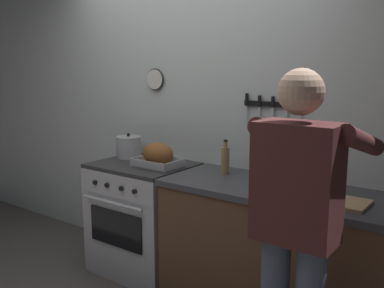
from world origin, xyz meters
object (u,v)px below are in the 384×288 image
at_px(person_cook, 297,221).
at_px(bottle_soy_sauce, 311,171).
at_px(bottle_dish_soap, 298,175).
at_px(stock_pot, 129,147).
at_px(stove, 144,217).
at_px(cutting_board, 335,201).
at_px(bottle_vinegar, 225,160).
at_px(roasting_pan, 158,156).

distance_m(person_cook, bottle_soy_sauce, 0.90).
bearing_deg(bottle_dish_soap, stock_pot, 177.85).
distance_m(stove, cutting_board, 1.64).
relative_size(bottle_vinegar, bottle_soy_sauce, 1.28).
relative_size(stock_pot, bottle_dish_soap, 1.00).
bearing_deg(roasting_pan, stove, 174.04).
relative_size(cutting_board, bottle_soy_sauce, 1.84).
bearing_deg(bottle_dish_soap, roasting_pan, -176.72).
bearing_deg(cutting_board, bottle_soy_sauce, 130.25).
relative_size(roasting_pan, bottle_dish_soap, 1.67).
bearing_deg(roasting_pan, bottle_vinegar, 12.29).
relative_size(stove, cutting_board, 2.50).
height_order(roasting_pan, bottle_vinegar, bottle_vinegar).
height_order(roasting_pan, stock_pot, stock_pot).
distance_m(roasting_pan, stock_pot, 0.44).
distance_m(bottle_dish_soap, bottle_soy_sauce, 0.18).
bearing_deg(stove, bottle_vinegar, 7.86).
bearing_deg(bottle_soy_sauce, bottle_dish_soap, -96.93).
relative_size(roasting_pan, bottle_vinegar, 1.41).
relative_size(stove, bottle_vinegar, 3.60).
bearing_deg(cutting_board, stove, 176.40).
distance_m(cutting_board, bottle_soy_sauce, 0.43).
relative_size(roasting_pan, bottle_soy_sauce, 1.80).
bearing_deg(roasting_pan, stock_pot, 164.26).
distance_m(roasting_pan, bottle_dish_soap, 1.11).
height_order(person_cook, bottle_vinegar, person_cook).
xyz_separation_m(roasting_pan, bottle_dish_soap, (1.10, 0.06, 0.00)).
relative_size(cutting_board, bottle_dish_soap, 1.70).
distance_m(stock_pot, cutting_board, 1.84).
height_order(cutting_board, bottle_dish_soap, bottle_dish_soap).
bearing_deg(stock_pot, bottle_dish_soap, -2.15).
xyz_separation_m(person_cook, stock_pot, (-1.82, 0.74, 0.04)).
distance_m(cutting_board, bottle_vinegar, 0.89).
distance_m(stock_pot, bottle_soy_sauce, 1.56).
xyz_separation_m(person_cook, bottle_soy_sauce, (-0.27, 0.86, 0.03)).
xyz_separation_m(stock_pot, bottle_vinegar, (0.96, -0.00, 0.01)).
bearing_deg(cutting_board, stock_pot, 173.71).
distance_m(stove, roasting_pan, 0.57).
bearing_deg(cutting_board, bottle_vinegar, 167.12).
bearing_deg(bottle_soy_sauce, roasting_pan, -167.99).
bearing_deg(stove, roasting_pan, -5.96).
bearing_deg(stock_pot, bottle_vinegar, -0.25).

